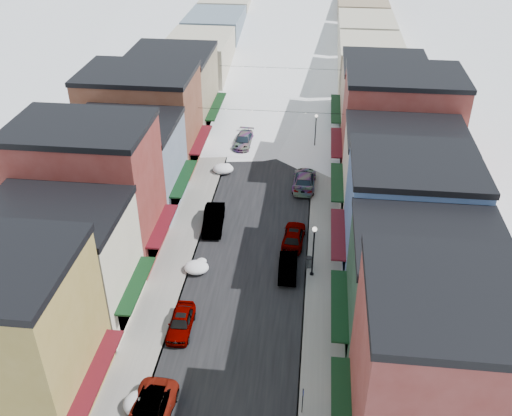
% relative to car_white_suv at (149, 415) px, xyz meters
% --- Properties ---
extents(road, '(10.00, 160.00, 0.01)m').
position_rel_car_white_suv_xyz_m(road, '(4.25, 57.00, -0.78)').
color(road, black).
rests_on(road, ground).
extents(sidewalk_left, '(3.20, 160.00, 0.15)m').
position_rel_car_white_suv_xyz_m(sidewalk_left, '(-2.35, 57.00, -0.71)').
color(sidewalk_left, gray).
rests_on(sidewalk_left, ground).
extents(sidewalk_right, '(3.20, 160.00, 0.15)m').
position_rel_car_white_suv_xyz_m(sidewalk_right, '(10.85, 57.00, -0.71)').
color(sidewalk_right, gray).
rests_on(sidewalk_right, ground).
extents(curb_left, '(0.10, 160.00, 0.15)m').
position_rel_car_white_suv_xyz_m(curb_left, '(-0.80, 57.00, -0.71)').
color(curb_left, slate).
rests_on(curb_left, ground).
extents(curb_right, '(0.10, 160.00, 0.15)m').
position_rel_car_white_suv_xyz_m(curb_right, '(9.30, 57.00, -0.71)').
color(curb_right, slate).
rests_on(curb_right, ground).
extents(bldg_l_yellow, '(11.30, 8.70, 11.50)m').
position_rel_car_white_suv_xyz_m(bldg_l_yellow, '(-8.95, 1.00, 4.97)').
color(bldg_l_yellow, '#A5883C').
rests_on(bldg_l_yellow, ground).
extents(bldg_l_cream, '(11.30, 8.20, 9.50)m').
position_rel_car_white_suv_xyz_m(bldg_l_cream, '(-8.94, 9.50, 3.97)').
color(bldg_l_cream, beige).
rests_on(bldg_l_cream, ground).
extents(bldg_l_brick_near, '(12.30, 8.20, 12.50)m').
position_rel_car_white_suv_xyz_m(bldg_l_brick_near, '(-9.45, 17.50, 5.47)').
color(bldg_l_brick_near, maroon).
rests_on(bldg_l_brick_near, ground).
extents(bldg_l_grayblue, '(11.30, 9.20, 9.00)m').
position_rel_car_white_suv_xyz_m(bldg_l_grayblue, '(-8.94, 26.00, 3.72)').
color(bldg_l_grayblue, gray).
rests_on(bldg_l_grayblue, ground).
extents(bldg_l_brick_far, '(13.30, 9.20, 11.00)m').
position_rel_car_white_suv_xyz_m(bldg_l_brick_far, '(-9.95, 35.00, 4.72)').
color(bldg_l_brick_far, brown).
rests_on(bldg_l_brick_far, ground).
extents(bldg_l_tan, '(11.30, 11.20, 10.00)m').
position_rel_car_white_suv_xyz_m(bldg_l_tan, '(-8.94, 45.00, 4.22)').
color(bldg_l_tan, '#8F7D5D').
rests_on(bldg_l_tan, ground).
extents(bldg_r_brick_near, '(12.30, 9.20, 12.50)m').
position_rel_car_white_suv_xyz_m(bldg_r_brick_near, '(17.94, 0.00, 5.47)').
color(bldg_r_brick_near, maroon).
rests_on(bldg_r_brick_near, ground).
extents(bldg_r_green, '(11.30, 9.20, 9.50)m').
position_rel_car_white_suv_xyz_m(bldg_r_green, '(17.44, 9.00, 3.97)').
color(bldg_r_green, '#1B3928').
rests_on(bldg_r_green, ground).
extents(bldg_r_blue, '(11.30, 9.20, 10.50)m').
position_rel_car_white_suv_xyz_m(bldg_r_blue, '(17.44, 18.00, 4.47)').
color(bldg_r_blue, '#405D92').
rests_on(bldg_r_blue, ground).
extents(bldg_r_cream, '(12.30, 9.20, 9.00)m').
position_rel_car_white_suv_xyz_m(bldg_r_cream, '(17.94, 27.00, 3.72)').
color(bldg_r_cream, beige).
rests_on(bldg_r_cream, ground).
extents(bldg_r_brick_far, '(13.30, 9.20, 11.50)m').
position_rel_car_white_suv_xyz_m(bldg_r_brick_far, '(18.44, 36.00, 4.97)').
color(bldg_r_brick_far, maroon).
rests_on(bldg_r_brick_far, ground).
extents(bldg_r_tan, '(11.30, 11.20, 9.50)m').
position_rel_car_white_suv_xyz_m(bldg_r_tan, '(17.44, 46.00, 3.97)').
color(bldg_r_tan, '#977A63').
rests_on(bldg_r_tan, ground).
extents(distant_blocks, '(34.00, 55.00, 8.00)m').
position_rel_car_white_suv_xyz_m(distant_blocks, '(4.25, 80.00, 3.21)').
color(distant_blocks, gray).
rests_on(distant_blocks, ground).
extents(overhead_cables, '(16.40, 15.04, 0.04)m').
position_rel_car_white_suv_xyz_m(overhead_cables, '(4.25, 44.50, 5.41)').
color(overhead_cables, black).
rests_on(overhead_cables, ground).
extents(car_white_suv, '(2.88, 5.79, 1.58)m').
position_rel_car_white_suv_xyz_m(car_white_suv, '(0.00, 0.00, 0.00)').
color(car_white_suv, silver).
rests_on(car_white_suv, ground).
extents(car_silver_sedan, '(1.82, 4.34, 1.47)m').
position_rel_car_white_suv_xyz_m(car_silver_sedan, '(0.15, 8.45, -0.06)').
color(car_silver_sedan, gray).
rests_on(car_silver_sedan, ground).
extents(car_dark_hatch, '(2.24, 5.34, 1.72)m').
position_rel_car_white_suv_xyz_m(car_dark_hatch, '(0.17, 22.52, 0.07)').
color(car_dark_hatch, black).
rests_on(car_dark_hatch, ground).
extents(car_silver_wagon, '(2.33, 5.24, 1.49)m').
position_rel_car_white_suv_xyz_m(car_silver_wagon, '(0.75, 40.39, -0.04)').
color(car_silver_wagon, gray).
rests_on(car_silver_wagon, ground).
extents(car_green_sedan, '(1.68, 4.49, 1.47)m').
position_rel_car_white_suv_xyz_m(car_green_sedan, '(7.75, 16.17, -0.06)').
color(car_green_sedan, black).
rests_on(car_green_sedan, ground).
extents(car_gray_suv, '(2.23, 4.90, 1.63)m').
position_rel_car_white_suv_xyz_m(car_gray_suv, '(7.99, 20.70, 0.03)').
color(car_gray_suv, gray).
rests_on(car_gray_suv, ground).
extents(car_black_sedan, '(2.51, 5.91, 1.70)m').
position_rel_car_white_suv_xyz_m(car_black_sedan, '(8.55, 31.25, 0.06)').
color(car_black_sedan, black).
rests_on(car_black_sedan, ground).
extents(car_lane_silver, '(2.01, 4.89, 1.66)m').
position_rel_car_white_suv_xyz_m(car_lane_silver, '(3.27, 49.36, 0.04)').
color(car_lane_silver, '#AAACB3').
rests_on(car_lane_silver, ground).
extents(car_lane_white, '(2.41, 4.88, 1.33)m').
position_rel_car_white_suv_xyz_m(car_lane_white, '(5.29, 70.58, -0.12)').
color(car_lane_white, silver).
rests_on(car_lane_white, ground).
extents(parking_sign, '(0.08, 0.30, 2.21)m').
position_rel_car_white_suv_xyz_m(parking_sign, '(9.58, 1.78, 0.65)').
color(parking_sign, black).
rests_on(parking_sign, sidewalk_right).
extents(trash_can, '(0.58, 0.58, 0.99)m').
position_rel_car_white_suv_xyz_m(trash_can, '(9.50, 17.06, -0.14)').
color(trash_can, slate).
rests_on(trash_can, sidewalk_right).
extents(streetlamp_near, '(0.41, 0.41, 4.87)m').
position_rel_car_white_suv_xyz_m(streetlamp_near, '(9.81, 16.03, 2.43)').
color(streetlamp_near, black).
rests_on(streetlamp_near, sidewalk_right).
extents(streetlamp_far, '(0.38, 0.38, 4.54)m').
position_rel_car_white_suv_xyz_m(streetlamp_far, '(9.45, 40.21, 2.22)').
color(streetlamp_far, black).
rests_on(streetlamp_far, sidewalk_right).
extents(snow_pile_near, '(2.66, 2.84, 1.12)m').
position_rel_car_white_suv_xyz_m(snow_pile_near, '(-0.64, 1.09, -0.25)').
color(snow_pile_near, white).
rests_on(snow_pile_near, ground).
extents(snow_pile_mid, '(2.14, 2.52, 0.91)m').
position_rel_car_white_suv_xyz_m(snow_pile_mid, '(-0.08, 15.59, -0.36)').
color(snow_pile_mid, white).
rests_on(snow_pile_mid, ground).
extents(snow_pile_far, '(2.33, 2.63, 0.99)m').
position_rel_car_white_suv_xyz_m(snow_pile_far, '(-0.64, 33.50, -0.32)').
color(snow_pile_far, white).
rests_on(snow_pile_far, ground).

